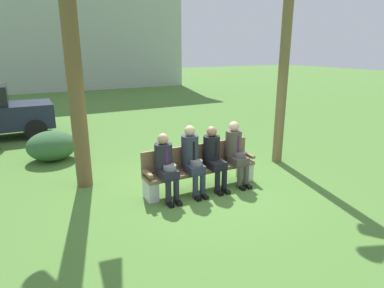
{
  "coord_description": "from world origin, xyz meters",
  "views": [
    {
      "loc": [
        -3.19,
        -5.47,
        2.78
      ],
      "look_at": [
        -0.08,
        0.37,
        0.85
      ],
      "focal_mm": 30.73,
      "sensor_mm": 36.0,
      "label": 1
    }
  ],
  "objects_px": {
    "seated_man_centerright": "(214,154)",
    "building_backdrop": "(68,8)",
    "seated_man_leftmost": "(166,163)",
    "seated_man_centerleft": "(192,157)",
    "seated_man_rightmost": "(236,150)",
    "park_bench": "(200,167)",
    "shrub_near_bench": "(52,146)"
  },
  "relations": [
    {
      "from": "seated_man_centerright",
      "to": "building_backdrop",
      "type": "relative_size",
      "value": 0.08
    },
    {
      "from": "seated_man_leftmost",
      "to": "seated_man_centerleft",
      "type": "relative_size",
      "value": 0.93
    },
    {
      "from": "seated_man_rightmost",
      "to": "seated_man_leftmost",
      "type": "bearing_deg",
      "value": -179.77
    },
    {
      "from": "seated_man_centerright",
      "to": "seated_man_centerleft",
      "type": "bearing_deg",
      "value": 179.87
    },
    {
      "from": "seated_man_centerleft",
      "to": "building_backdrop",
      "type": "bearing_deg",
      "value": 86.77
    },
    {
      "from": "park_bench",
      "to": "seated_man_rightmost",
      "type": "relative_size",
      "value": 1.82
    },
    {
      "from": "shrub_near_bench",
      "to": "building_backdrop",
      "type": "height_order",
      "value": "building_backdrop"
    },
    {
      "from": "seated_man_leftmost",
      "to": "shrub_near_bench",
      "type": "height_order",
      "value": "seated_man_leftmost"
    },
    {
      "from": "seated_man_centerleft",
      "to": "seated_man_centerright",
      "type": "bearing_deg",
      "value": -0.13
    },
    {
      "from": "seated_man_leftmost",
      "to": "shrub_near_bench",
      "type": "xyz_separation_m",
      "value": [
        -1.68,
        3.46,
        -0.33
      ]
    },
    {
      "from": "seated_man_rightmost",
      "to": "shrub_near_bench",
      "type": "relative_size",
      "value": 1.09
    },
    {
      "from": "seated_man_rightmost",
      "to": "seated_man_centerright",
      "type": "bearing_deg",
      "value": 179.86
    },
    {
      "from": "seated_man_centerright",
      "to": "shrub_near_bench",
      "type": "bearing_deg",
      "value": 128.47
    },
    {
      "from": "seated_man_centerright",
      "to": "seated_man_leftmost",
      "type": "bearing_deg",
      "value": -179.58
    },
    {
      "from": "seated_man_centerleft",
      "to": "seated_man_leftmost",
      "type": "bearing_deg",
      "value": -179.1
    },
    {
      "from": "seated_man_leftmost",
      "to": "building_backdrop",
      "type": "xyz_separation_m",
      "value": [
        1.76,
        21.23,
        4.85
      ]
    },
    {
      "from": "park_bench",
      "to": "shrub_near_bench",
      "type": "distance_m",
      "value": 4.16
    },
    {
      "from": "seated_man_centerleft",
      "to": "seated_man_centerright",
      "type": "xyz_separation_m",
      "value": [
        0.5,
        -0.0,
        -0.03
      ]
    },
    {
      "from": "seated_man_centerright",
      "to": "shrub_near_bench",
      "type": "relative_size",
      "value": 1.06
    },
    {
      "from": "shrub_near_bench",
      "to": "seated_man_centerleft",
      "type": "bearing_deg",
      "value": -56.95
    },
    {
      "from": "seated_man_centerright",
      "to": "park_bench",
      "type": "bearing_deg",
      "value": 151.91
    },
    {
      "from": "park_bench",
      "to": "seated_man_centerright",
      "type": "distance_m",
      "value": 0.4
    },
    {
      "from": "seated_man_centerright",
      "to": "shrub_near_bench",
      "type": "xyz_separation_m",
      "value": [
        -2.74,
        3.45,
        -0.34
      ]
    },
    {
      "from": "park_bench",
      "to": "shrub_near_bench",
      "type": "relative_size",
      "value": 1.99
    },
    {
      "from": "seated_man_centerright",
      "to": "building_backdrop",
      "type": "bearing_deg",
      "value": 88.11
    },
    {
      "from": "park_bench",
      "to": "seated_man_rightmost",
      "type": "height_order",
      "value": "seated_man_rightmost"
    },
    {
      "from": "park_bench",
      "to": "seated_man_centerright",
      "type": "relative_size",
      "value": 1.88
    },
    {
      "from": "seated_man_centerleft",
      "to": "seated_man_centerright",
      "type": "height_order",
      "value": "seated_man_centerleft"
    },
    {
      "from": "shrub_near_bench",
      "to": "building_backdrop",
      "type": "distance_m",
      "value": 18.82
    },
    {
      "from": "park_bench",
      "to": "seated_man_rightmost",
      "type": "distance_m",
      "value": 0.86
    },
    {
      "from": "seated_man_centerleft",
      "to": "shrub_near_bench",
      "type": "distance_m",
      "value": 4.14
    },
    {
      "from": "park_bench",
      "to": "building_backdrop",
      "type": "height_order",
      "value": "building_backdrop"
    }
  ]
}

